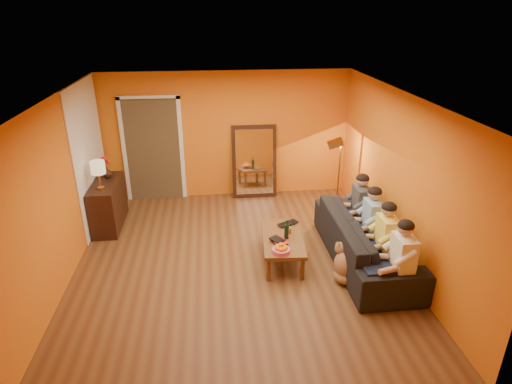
{
  "coord_description": "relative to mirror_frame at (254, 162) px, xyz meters",
  "views": [
    {
      "loc": [
        -0.34,
        -5.73,
        3.73
      ],
      "look_at": [
        0.35,
        0.5,
        1.0
      ],
      "focal_mm": 30.0,
      "sensor_mm": 36.0,
      "label": 1
    }
  ],
  "objects": [
    {
      "name": "door_jamb_left",
      "position": [
        -2.62,
        0.08,
        0.29
      ],
      "size": [
        0.08,
        0.06,
        2.2
      ],
      "primitive_type": "cube",
      "color": "white",
      "rests_on": "wall_back"
    },
    {
      "name": "tumbler",
      "position": [
        0.29,
        -2.48,
        -0.3
      ],
      "size": [
        0.12,
        0.12,
        0.09
      ],
      "primitive_type": "imported",
      "rotation": [
        0.0,
        0.0,
        0.33
      ],
      "color": "#B27F3F",
      "rests_on": "coffee_table"
    },
    {
      "name": "person_far_right",
      "position": [
        1.58,
        -2.11,
        -0.15
      ],
      "size": [
        0.7,
        0.44,
        1.22
      ],
      "primitive_type": null,
      "color": "#38393E",
      "rests_on": "sofa"
    },
    {
      "name": "laptop",
      "position": [
        0.35,
        -2.25,
        -0.33
      ],
      "size": [
        0.43,
        0.38,
        0.03
      ],
      "primitive_type": "imported",
      "rotation": [
        0.0,
        0.0,
        0.48
      ],
      "color": "black",
      "rests_on": "coffee_table"
    },
    {
      "name": "mirror_glass",
      "position": [
        0.0,
        -0.04,
        0.0
      ],
      "size": [
        0.78,
        0.21,
        1.35
      ],
      "primitive_type": "cube",
      "rotation": [
        -0.14,
        0.0,
        0.0
      ],
      "color": "white",
      "rests_on": "mirror_frame"
    },
    {
      "name": "book_lower",
      "position": [
        -0.01,
        -2.8,
        -0.33
      ],
      "size": [
        0.26,
        0.31,
        0.02
      ],
      "primitive_type": "imported",
      "rotation": [
        0.0,
        0.0,
        0.3
      ],
      "color": "black",
      "rests_on": "coffee_table"
    },
    {
      "name": "mirror_frame",
      "position": [
        0.0,
        0.0,
        0.0
      ],
      "size": [
        0.92,
        0.27,
        1.51
      ],
      "primitive_type": "cube",
      "rotation": [
        -0.14,
        0.0,
        0.0
      ],
      "color": "black",
      "rests_on": "floor"
    },
    {
      "name": "fruit_bowl",
      "position": [
        0.07,
        -3.05,
        -0.26
      ],
      "size": [
        0.26,
        0.26,
        0.16
      ],
      "primitive_type": null,
      "color": "#E8528F",
      "rests_on": "coffee_table"
    },
    {
      "name": "white_accent",
      "position": [
        -3.04,
        -0.88,
        0.54
      ],
      "size": [
        0.02,
        1.9,
        2.58
      ],
      "primitive_type": "cube",
      "color": "white",
      "rests_on": "wall_left"
    },
    {
      "name": "room_shell",
      "position": [
        -0.55,
        -2.26,
        0.54
      ],
      "size": [
        5.0,
        5.5,
        2.6
      ],
      "color": "brown",
      "rests_on": "ground"
    },
    {
      "name": "flowers",
      "position": [
        -2.79,
        -0.83,
        0.42
      ],
      "size": [
        0.17,
        0.17,
        0.42
      ],
      "primitive_type": null,
      "color": "red",
      "rests_on": "vase"
    },
    {
      "name": "wine_bottle",
      "position": [
        0.22,
        -2.65,
        -0.18
      ],
      "size": [
        0.07,
        0.07,
        0.31
      ],
      "primitive_type": "cylinder",
      "color": "black",
      "rests_on": "coffee_table"
    },
    {
      "name": "book_mid",
      "position": [
        -0.0,
        -2.79,
        -0.31
      ],
      "size": [
        0.22,
        0.28,
        0.02
      ],
      "primitive_type": "imported",
      "rotation": [
        0.0,
        0.0,
        0.14
      ],
      "color": "red",
      "rests_on": "book_lower"
    },
    {
      "name": "book_upper",
      "position": [
        -0.01,
        -2.81,
        -0.29
      ],
      "size": [
        0.26,
        0.27,
        0.02
      ],
      "primitive_type": "imported",
      "rotation": [
        0.0,
        0.0,
        0.62
      ],
      "color": "black",
      "rests_on": "book_mid"
    },
    {
      "name": "dog",
      "position": [
        0.98,
        -3.24,
        -0.46
      ],
      "size": [
        0.44,
        0.57,
        0.59
      ],
      "primitive_type": null,
      "rotation": [
        0.0,
        0.0,
        0.25
      ],
      "color": "olive",
      "rests_on": "floor"
    },
    {
      "name": "table_lamp",
      "position": [
        -2.79,
        -1.38,
        0.34
      ],
      "size": [
        0.24,
        0.24,
        0.51
      ],
      "primitive_type": null,
      "color": "beige",
      "rests_on": "sideboard"
    },
    {
      "name": "door_jamb_right",
      "position": [
        -1.48,
        0.08,
        0.29
      ],
      "size": [
        0.08,
        0.06,
        2.2
      ],
      "primitive_type": "cube",
      "color": "white",
      "rests_on": "wall_back"
    },
    {
      "name": "coffee_table",
      "position": [
        0.17,
        -2.6,
        -0.55
      ],
      "size": [
        0.72,
        1.27,
        0.42
      ],
      "primitive_type": null,
      "rotation": [
        0.0,
        0.0,
        -0.08
      ],
      "color": "brown",
      "rests_on": "floor"
    },
    {
      "name": "person_mid_right",
      "position": [
        1.58,
        -2.66,
        -0.15
      ],
      "size": [
        0.7,
        0.44,
        1.22
      ],
      "primitive_type": null,
      "color": "#7FA7C5",
      "rests_on": "sofa"
    },
    {
      "name": "person_mid_left",
      "position": [
        1.58,
        -3.21,
        -0.15
      ],
      "size": [
        0.7,
        0.44,
        1.22
      ],
      "primitive_type": null,
      "color": "#E9D94D",
      "rests_on": "sofa"
    },
    {
      "name": "doorway_recess",
      "position": [
        -2.05,
        0.2,
        0.29
      ],
      "size": [
        1.06,
        0.3,
        2.1
      ],
      "primitive_type": "cube",
      "color": "#3F2D19",
      "rests_on": "floor"
    },
    {
      "name": "person_far_left",
      "position": [
        1.58,
        -3.76,
        -0.15
      ],
      "size": [
        0.7,
        0.44,
        1.22
      ],
      "primitive_type": null,
      "color": "silver",
      "rests_on": "sofa"
    },
    {
      "name": "vase",
      "position": [
        -2.79,
        -0.83,
        0.19
      ],
      "size": [
        0.19,
        0.19,
        0.2
      ],
      "primitive_type": "imported",
      "color": "black",
      "rests_on": "sideboard"
    },
    {
      "name": "sideboard",
      "position": [
        -2.79,
        -1.08,
        -0.34
      ],
      "size": [
        0.44,
        1.18,
        0.85
      ],
      "primitive_type": "cube",
      "color": "black",
      "rests_on": "floor"
    },
    {
      "name": "sofa",
      "position": [
        1.45,
        -2.76,
        -0.39
      ],
      "size": [
        2.55,
        1.0,
        0.75
      ],
      "primitive_type": "imported",
      "rotation": [
        0.0,
        0.0,
        1.57
      ],
      "color": "black",
      "rests_on": "floor"
    },
    {
      "name": "door_header",
      "position": [
        -2.05,
        0.08,
        1.36
      ],
      "size": [
        1.22,
        0.06,
        0.08
      ],
      "primitive_type": "cube",
      "color": "white",
      "rests_on": "wall_back"
    },
    {
      "name": "floor_lamp",
      "position": [
        1.55,
        -0.89,
        -0.04
      ],
      "size": [
        0.33,
        0.28,
        1.44
      ],
      "primitive_type": null,
      "rotation": [
        0.0,
        0.0,
        -0.13
      ],
      "color": "#BC7F37",
      "rests_on": "floor"
    }
  ]
}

